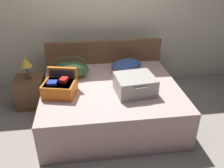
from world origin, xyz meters
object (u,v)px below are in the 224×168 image
object	(u,v)px
bed	(111,103)
table_lamp	(25,63)
hard_case_large	(135,84)
pillow_near_headboard	(126,65)
hard_case_medium	(60,87)
duffel_bag	(71,69)
nightstand	(31,92)

from	to	relation	value
bed	table_lamp	bearing A→B (deg)	155.72
hard_case_large	pillow_near_headboard	distance (m)	0.67
bed	hard_case_medium	xyz separation A→B (m)	(-0.68, -0.13, 0.39)
hard_case_medium	hard_case_large	bearing A→B (deg)	9.03
table_lamp	duffel_bag	bearing A→B (deg)	-15.48
bed	hard_case_large	distance (m)	0.53
bed	hard_case_medium	bearing A→B (deg)	-169.53
bed	hard_case_large	bearing A→B (deg)	-35.42
hard_case_large	table_lamp	xyz separation A→B (m)	(-1.51, 0.76, 0.07)
duffel_bag	pillow_near_headboard	distance (m)	0.86
bed	duffel_bag	xyz separation A→B (m)	(-0.55, 0.36, 0.41)
hard_case_large	hard_case_medium	size ratio (longest dim) A/B	1.15
pillow_near_headboard	nightstand	xyz separation A→B (m)	(-1.52, 0.09, -0.41)
bed	duffel_bag	distance (m)	0.77
duffel_bag	table_lamp	xyz separation A→B (m)	(-0.67, 0.19, 0.06)
hard_case_large	table_lamp	world-z (taller)	table_lamp
table_lamp	nightstand	bearing A→B (deg)	90.00
hard_case_large	nightstand	size ratio (longest dim) A/B	1.10
duffel_bag	pillow_near_headboard	size ratio (longest dim) A/B	1.16
hard_case_large	hard_case_medium	bearing A→B (deg)	169.41
duffel_bag	hard_case_large	bearing A→B (deg)	-34.22
bed	nightstand	xyz separation A→B (m)	(-1.22, 0.55, -0.03)
nightstand	pillow_near_headboard	bearing A→B (deg)	-3.27
duffel_bag	nightstand	distance (m)	0.82
hard_case_large	nightstand	bearing A→B (deg)	147.51
hard_case_medium	duffel_bag	size ratio (longest dim) A/B	0.82
pillow_near_headboard	table_lamp	xyz separation A→B (m)	(-1.52, 0.09, 0.09)
pillow_near_headboard	nightstand	distance (m)	1.58
hard_case_medium	nightstand	world-z (taller)	hard_case_medium
pillow_near_headboard	hard_case_medium	bearing A→B (deg)	-149.03
duffel_bag	nightstand	size ratio (longest dim) A/B	1.17
bed	pillow_near_headboard	xyz separation A→B (m)	(0.30, 0.46, 0.37)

